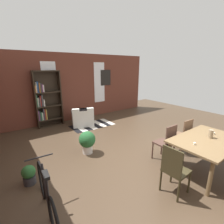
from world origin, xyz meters
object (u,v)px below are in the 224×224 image
(dining_chair_head_left, at_px, (174,169))
(potted_plant_by_shelf, at_px, (29,175))
(armchair_white, at_px, (83,118))
(dining_chair_far_left, at_px, (166,142))
(dining_table, at_px, (207,143))
(dining_chair_far_right, at_px, (183,135))
(vase_on_table, at_px, (211,134))
(potted_plant_corner, at_px, (87,141))
(bicycle_second, at_px, (47,197))
(bookshelf_tall, at_px, (46,100))

(dining_chair_head_left, xyz_separation_m, potted_plant_by_shelf, (-2.07, 1.84, -0.31))
(armchair_white, distance_m, potted_plant_by_shelf, 3.46)
(dining_chair_far_left, height_order, armchair_white, dining_chair_far_left)
(dining_table, xyz_separation_m, dining_chair_head_left, (-1.18, -0.00, -0.16))
(dining_chair_far_left, bearing_deg, dining_chair_far_right, 0.00)
(dining_chair_far_right, height_order, dining_chair_far_left, same)
(vase_on_table, distance_m, potted_plant_corner, 2.95)
(vase_on_table, distance_m, dining_chair_head_left, 1.35)
(dining_chair_far_left, relative_size, bicycle_second, 0.57)
(bookshelf_tall, distance_m, bicycle_second, 4.38)
(armchair_white, distance_m, bicycle_second, 4.14)
(dining_chair_far_left, height_order, potted_plant_by_shelf, dining_chair_far_left)
(vase_on_table, distance_m, armchair_white, 4.47)
(dining_chair_far_left, xyz_separation_m, bookshelf_tall, (-1.64, 4.29, 0.54))
(dining_table, relative_size, potted_plant_by_shelf, 4.09)
(armchair_white, relative_size, potted_plant_by_shelf, 2.56)
(dining_table, height_order, potted_plant_by_shelf, dining_table)
(dining_table, xyz_separation_m, potted_plant_corner, (-1.75, 2.23, -0.32))
(bicycle_second, relative_size, potted_plant_by_shelf, 4.18)
(armchair_white, bearing_deg, dining_table, -78.78)
(bicycle_second, xyz_separation_m, potted_plant_corner, (1.41, 1.35, 0.01))
(armchair_white, bearing_deg, bicycle_second, -123.64)
(dining_table, distance_m, dining_chair_far_left, 0.85)
(vase_on_table, bearing_deg, dining_chair_head_left, -179.87)
(dining_chair_far_left, relative_size, potted_plant_by_shelf, 2.40)
(dining_chair_far_left, height_order, potted_plant_corner, dining_chair_far_left)
(dining_chair_head_left, height_order, dining_chair_far_left, same)
(vase_on_table, bearing_deg, dining_chair_far_left, 122.85)
(dining_chair_far_right, xyz_separation_m, dining_chair_far_left, (-0.73, -0.00, 0.00))
(vase_on_table, xyz_separation_m, dining_chair_far_right, (0.24, 0.75, -0.34))
(dining_chair_head_left, bearing_deg, dining_chair_far_right, 26.01)
(bookshelf_tall, bearing_deg, dining_chair_far_left, -69.06)
(dining_chair_far_left, bearing_deg, bookshelf_tall, 110.94)
(bookshelf_tall, bearing_deg, dining_table, -68.29)
(armchair_white, bearing_deg, bookshelf_tall, 147.98)
(dining_chair_head_left, bearing_deg, potted_plant_by_shelf, 138.45)
(armchair_white, xyz_separation_m, bicycle_second, (-2.29, -3.45, 0.06))
(armchair_white, bearing_deg, dining_chair_far_left, -82.16)
(vase_on_table, height_order, bicycle_second, vase_on_table)
(bookshelf_tall, bearing_deg, vase_on_table, -67.13)
(dining_chair_far_right, bearing_deg, vase_on_table, -107.89)
(vase_on_table, relative_size, potted_plant_corner, 0.30)
(dining_table, distance_m, vase_on_table, 0.21)
(dining_chair_far_right, height_order, dining_chair_head_left, same)
(vase_on_table, distance_m, bookshelf_tall, 5.47)
(dining_chair_head_left, bearing_deg, bicycle_second, 156.02)
(dining_table, relative_size, bookshelf_tall, 0.76)
(vase_on_table, distance_m, potted_plant_by_shelf, 3.90)
(dining_table, distance_m, bicycle_second, 3.29)
(dining_chair_head_left, xyz_separation_m, bicycle_second, (-1.97, 0.88, -0.17))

